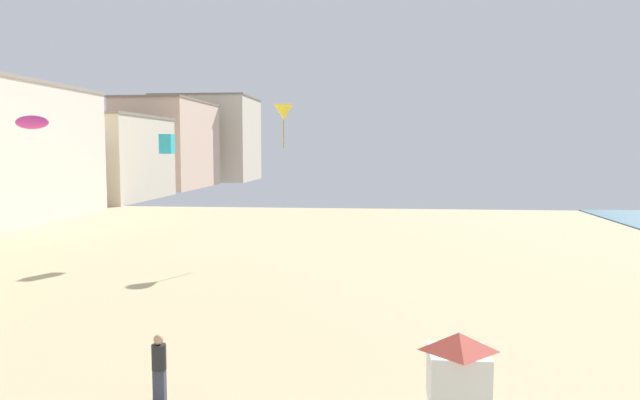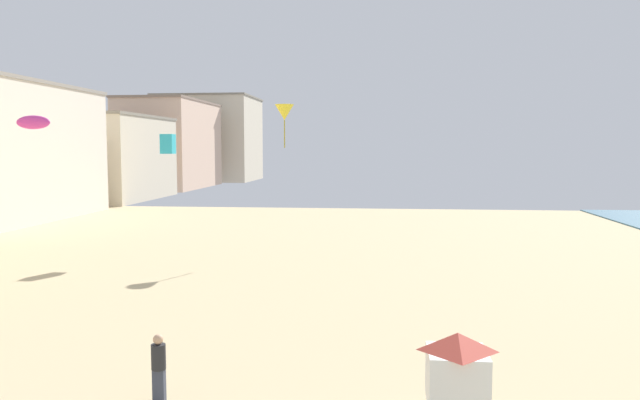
# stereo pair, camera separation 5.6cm
# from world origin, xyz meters

# --- Properties ---
(boardwalk_hotel_far) EXTENTS (10.73, 17.15, 9.74)m
(boardwalk_hotel_far) POSITION_xyz_m (-24.68, 67.83, 4.87)
(boardwalk_hotel_far) COLOR beige
(boardwalk_hotel_far) RESTS_ON ground
(boardwalk_hotel_distant) EXTENTS (10.34, 20.42, 13.02)m
(boardwalk_hotel_distant) POSITION_xyz_m (-24.68, 89.00, 6.52)
(boardwalk_hotel_distant) COLOR beige
(boardwalk_hotel_distant) RESTS_ON ground
(boardwalk_hotel_furthest) EXTENTS (16.93, 16.39, 15.31)m
(boardwalk_hotel_furthest) POSITION_xyz_m (-24.68, 109.89, 7.66)
(boardwalk_hotel_furthest) COLOR beige
(boardwalk_hotel_furthest) RESTS_ON ground
(kite_flyer) EXTENTS (0.34, 0.34, 1.64)m
(kite_flyer) POSITION_xyz_m (1.79, 13.37, 0.92)
(kite_flyer) COLOR #383D4C
(kite_flyer) RESTS_ON ground
(lifeguard_stand) EXTENTS (1.10, 1.10, 2.55)m
(lifeguard_stand) POSITION_xyz_m (8.42, 11.23, 1.84)
(lifeguard_stand) COLOR white
(lifeguard_stand) RESTS_ON ground
(kite_cyan_box) EXTENTS (0.71, 0.71, 1.12)m
(kite_cyan_box) POSITION_xyz_m (-5.25, 33.83, 6.22)
(kite_cyan_box) COLOR #2DB7CC
(kite_yellow_delta) EXTENTS (1.10, 1.10, 2.51)m
(kite_yellow_delta) POSITION_xyz_m (1.31, 35.10, 8.04)
(kite_yellow_delta) COLOR yellow
(kite_magenta_parafoil_2) EXTENTS (1.96, 0.54, 0.76)m
(kite_magenta_parafoil_2) POSITION_xyz_m (-12.24, 31.97, 7.40)
(kite_magenta_parafoil_2) COLOR #DB3D9E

